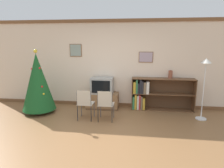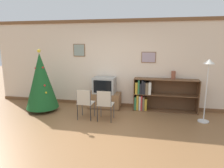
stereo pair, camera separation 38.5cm
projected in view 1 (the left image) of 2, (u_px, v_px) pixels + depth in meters
ground_plane at (96, 141)px, 4.15m from camera, size 24.00×24.00×0.00m
wall_back at (111, 64)px, 6.25m from camera, size 8.08×0.11×2.70m
christmas_tree at (38, 82)px, 5.68m from camera, size 0.94×0.94×1.82m
tv_console at (102, 100)px, 6.20m from camera, size 0.98×0.50×0.48m
television at (102, 85)px, 6.10m from camera, size 0.66×0.49×0.49m
folding_chair_left at (85, 103)px, 5.17m from camera, size 0.40×0.40×0.82m
folding_chair_right at (106, 104)px, 5.10m from camera, size 0.40×0.40×0.82m
bookshelf at (151, 94)px, 6.04m from camera, size 1.84×0.36×0.97m
vase at (170, 74)px, 5.87m from camera, size 0.12×0.12×0.24m
standing_lamp at (205, 73)px, 5.08m from camera, size 0.28×0.28×1.62m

